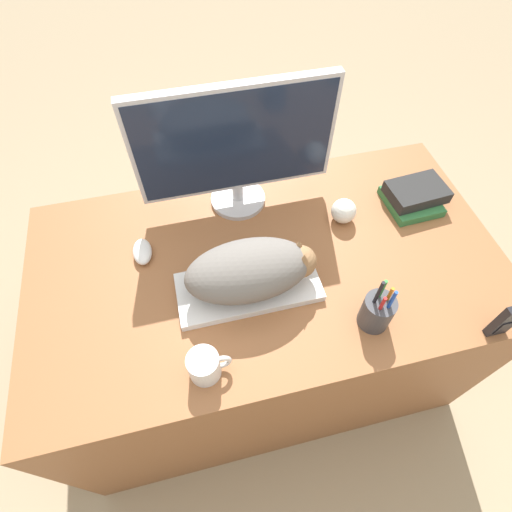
% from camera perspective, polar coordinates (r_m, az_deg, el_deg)
% --- Properties ---
extents(ground_plane, '(12.00, 12.00, 0.00)m').
position_cam_1_polar(ground_plane, '(1.75, 4.51, -25.57)').
color(ground_plane, '#998466').
extents(desk, '(1.41, 0.78, 0.74)m').
position_cam_1_polar(desk, '(1.50, 1.27, -8.83)').
color(desk, brown).
rests_on(desk, ground_plane).
extents(keyboard, '(0.40, 0.17, 0.02)m').
position_cam_1_polar(keyboard, '(1.12, -1.08, -4.48)').
color(keyboard, silver).
rests_on(keyboard, desk).
extents(cat, '(0.36, 0.18, 0.15)m').
position_cam_1_polar(cat, '(1.05, -0.51, -1.95)').
color(cat, '#66605B').
rests_on(cat, keyboard).
extents(monitor, '(0.59, 0.18, 0.42)m').
position_cam_1_polar(monitor, '(1.18, -2.97, 15.51)').
color(monitor, '#B7B7BC').
rests_on(monitor, desk).
extents(computer_mouse, '(0.06, 0.09, 0.04)m').
position_cam_1_polar(computer_mouse, '(1.23, -15.93, 0.61)').
color(computer_mouse, silver).
rests_on(computer_mouse, desk).
extents(coffee_mug, '(0.11, 0.08, 0.08)m').
position_cam_1_polar(coffee_mug, '(1.00, -7.27, -15.29)').
color(coffee_mug, silver).
rests_on(coffee_mug, desk).
extents(pen_cup, '(0.08, 0.08, 0.19)m').
position_cam_1_polar(pen_cup, '(1.08, 16.90, -7.57)').
color(pen_cup, '#38383D').
rests_on(pen_cup, desk).
extents(baseball, '(0.08, 0.08, 0.08)m').
position_cam_1_polar(baseball, '(1.28, 12.41, 6.31)').
color(baseball, silver).
rests_on(baseball, desk).
extents(phone, '(0.06, 0.02, 0.13)m').
position_cam_1_polar(phone, '(1.19, 32.14, -7.85)').
color(phone, black).
rests_on(phone, desk).
extents(book_stack, '(0.19, 0.17, 0.07)m').
position_cam_1_polar(book_stack, '(1.40, 21.66, 7.97)').
color(book_stack, '#2D6B38').
rests_on(book_stack, desk).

